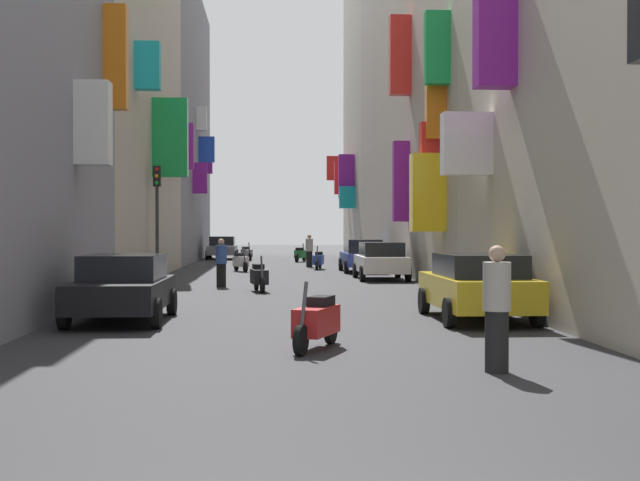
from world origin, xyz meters
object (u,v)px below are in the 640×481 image
parked_car_grey (222,247)px  pedestrian_crossing (497,309)px  scooter_white (241,261)px  scooter_silver (247,253)px  parked_car_black (123,286)px  traffic_light_near_corner (157,203)px  scooter_black (259,277)px  parked_car_white (381,260)px  scooter_red (317,321)px  pedestrian_near_right (221,263)px  parked_car_blue (362,255)px  scooter_blue (318,260)px  pedestrian_near_left (309,251)px  parked_car_yellow (477,285)px  scooter_green (300,254)px

parked_car_grey → pedestrian_crossing: bearing=-82.0°
scooter_white → scooter_silver: 13.79m
scooter_silver → pedestrian_crossing: 41.82m
parked_car_black → traffic_light_near_corner: size_ratio=0.95×
scooter_black → parked_car_white: bearing=52.6°
parked_car_white → scooter_red: parked_car_white is taller
parked_car_black → scooter_silver: size_ratio=2.10×
pedestrian_near_right → traffic_light_near_corner: 4.32m
parked_car_blue → scooter_blue: parked_car_blue is taller
parked_car_grey → scooter_white: parked_car_grey is taller
parked_car_white → pedestrian_near_right: 7.07m
parked_car_blue → scooter_silver: size_ratio=2.23×
pedestrian_near_left → pedestrian_near_right: bearing=-103.7°
pedestrian_near_left → scooter_white: bearing=-127.2°
parked_car_blue → pedestrian_crossing: size_ratio=2.49×
parked_car_yellow → pedestrian_near_right: 12.37m
parked_car_white → pedestrian_crossing: size_ratio=2.29×
scooter_black → traffic_light_near_corner: bearing=127.6°
parked_car_grey → scooter_white: (1.74, -16.42, -0.30)m
pedestrian_crossing → scooter_green: bearing=91.9°
parked_car_grey → traffic_light_near_corner: (-1.04, -24.05, 2.13)m
scooter_white → pedestrian_near_right: pedestrian_near_right is taller
parked_car_black → pedestrian_near_left: size_ratio=2.42×
parked_car_blue → traffic_light_near_corner: 10.98m
scooter_black → pedestrian_near_left: size_ratio=1.15×
traffic_light_near_corner → parked_car_yellow: bearing=-57.9°
parked_car_yellow → scooter_green: bearing=94.6°
scooter_black → pedestrian_near_left: pedestrian_near_left is taller
pedestrian_crossing → scooter_black: bearing=102.7°
parked_car_black → pedestrian_near_left: pedestrian_near_left is taller
scooter_black → pedestrian_crossing: pedestrian_crossing is taller
parked_car_grey → scooter_blue: bearing=-69.5°
scooter_white → pedestrian_near_right: bearing=-91.6°
scooter_red → pedestrian_crossing: (2.32, -2.34, 0.40)m
scooter_black → scooter_white: 12.61m
parked_car_yellow → parked_car_grey: bearing=101.3°
parked_car_yellow → pedestrian_near_left: size_ratio=2.52×
scooter_white → scooter_blue: bearing=27.4°
parked_car_black → pedestrian_crossing: size_ratio=2.34×
parked_car_blue → pedestrian_near_left: size_ratio=2.57×
parked_car_white → parked_car_grey: bearing=107.7°
parked_car_blue → pedestrian_near_right: 11.30m
parked_car_white → scooter_red: size_ratio=2.13×
parked_car_white → scooter_white: size_ratio=2.15×
scooter_blue → scooter_silver: bearing=107.7°
parked_car_grey → traffic_light_near_corner: size_ratio=1.02×
pedestrian_near_left → traffic_light_near_corner: bearing=-117.0°
parked_car_white → pedestrian_near_right: pedestrian_near_right is taller
scooter_blue → parked_car_black: bearing=-103.3°
parked_car_grey → pedestrian_near_right: bearing=-86.9°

